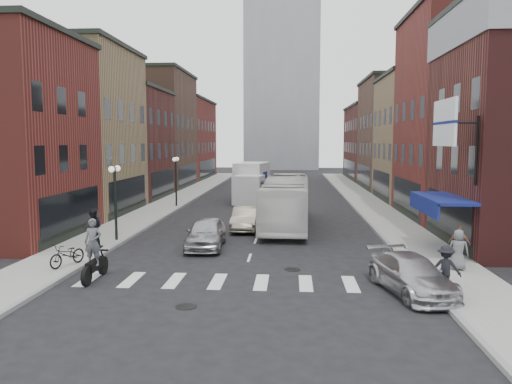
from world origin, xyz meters
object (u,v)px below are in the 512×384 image
at_px(streetlamp_far, 176,172).
at_px(transit_bus, 287,202).
at_px(streetlamp_near, 115,188).
at_px(motorcycle_rider, 94,252).
at_px(sedan_left_near, 206,233).
at_px(ped_right_c, 458,250).
at_px(curb_car, 411,275).
at_px(ped_right_b, 459,243).
at_px(parked_bicycle, 67,254).
at_px(bike_rack, 93,243).
at_px(box_truck, 251,183).
at_px(ped_right_a, 446,268).
at_px(sedan_left_far, 245,219).
at_px(ped_left_solo, 93,228).
at_px(billboard_sign, 447,124).

distance_m(streetlamp_far, transit_bus, 12.40).
xyz_separation_m(streetlamp_near, motorcycle_rider, (1.69, -7.18, -1.77)).
relative_size(sedan_left_near, ped_right_c, 2.69).
bearing_deg(curb_car, motorcycle_rider, 162.92).
bearing_deg(streetlamp_near, streetlamp_far, 90.00).
bearing_deg(ped_right_b, parked_bicycle, 33.55).
xyz_separation_m(bike_rack, box_truck, (5.93, 21.42, 1.15)).
bearing_deg(bike_rack, parked_bicycle, -88.05).
bearing_deg(box_truck, ped_right_c, -58.40).
distance_m(box_truck, sedan_left_near, 19.76).
bearing_deg(ped_right_a, sedan_left_far, -35.15).
bearing_deg(ped_left_solo, box_truck, -124.21).
relative_size(streetlamp_far, parked_bicycle, 2.19).
relative_size(transit_bus, sedan_left_near, 2.55).
height_order(parked_bicycle, ped_left_solo, ped_left_solo).
bearing_deg(ped_right_a, ped_left_solo, -0.55).
height_order(motorcycle_rider, transit_bus, transit_bus).
height_order(billboard_sign, ped_right_c, billboard_sign).
distance_m(motorcycle_rider, ped_right_b, 15.46).
distance_m(transit_bus, ped_right_b, 11.98).
height_order(bike_rack, sedan_left_near, sedan_left_near).
distance_m(sedan_left_near, ped_left_solo, 5.58).
distance_m(motorcycle_rider, parked_bicycle, 2.42).
relative_size(parked_bicycle, ped_right_b, 1.19).
height_order(curb_car, ped_right_a, ped_right_a).
relative_size(box_truck, ped_right_b, 5.18).
height_order(motorcycle_rider, ped_right_a, motorcycle_rider).
bearing_deg(motorcycle_rider, curb_car, -4.67).
bearing_deg(ped_right_b, ped_right_a, 93.22).
height_order(billboard_sign, ped_right_b, billboard_sign).
xyz_separation_m(parked_bicycle, ped_left_solo, (-0.36, 3.62, 0.48)).
height_order(billboard_sign, parked_bicycle, billboard_sign).
height_order(streetlamp_far, sedan_left_far, streetlamp_far).
height_order(streetlamp_far, curb_car, streetlamp_far).
height_order(streetlamp_near, ped_right_a, streetlamp_near).
bearing_deg(streetlamp_far, bike_rack, -90.69).
height_order(streetlamp_near, sedan_left_near, streetlamp_near).
relative_size(motorcycle_rider, ped_right_c, 1.46).
bearing_deg(streetlamp_far, transit_bus, -42.89).
height_order(transit_bus, ped_left_solo, transit_bus).
distance_m(streetlamp_near, streetlamp_far, 14.00).
bearing_deg(ped_right_c, transit_bus, -42.00).
relative_size(ped_right_a, ped_right_b, 1.02).
height_order(streetlamp_far, sedan_left_near, streetlamp_far).
xyz_separation_m(bike_rack, transit_bus, (9.23, 8.31, 1.05)).
bearing_deg(streetlamp_far, ped_right_c, -49.75).
xyz_separation_m(parked_bicycle, ped_right_c, (16.27, 0.53, 0.34)).
xyz_separation_m(sedan_left_near, ped_left_solo, (-5.48, -1.01, 0.36)).
bearing_deg(bike_rack, motorcycle_rider, -67.18).
distance_m(streetlamp_near, ped_right_a, 16.94).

